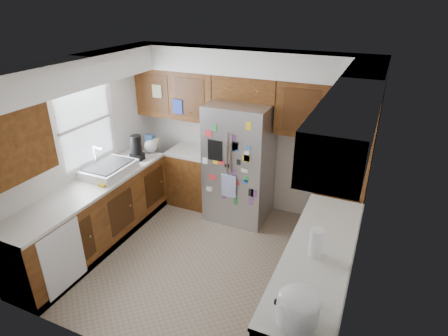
{
  "coord_description": "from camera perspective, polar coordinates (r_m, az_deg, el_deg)",
  "views": [
    {
      "loc": [
        1.84,
        -3.51,
        3.18
      ],
      "look_at": [
        0.13,
        0.35,
        1.2
      ],
      "focal_mm": 30.0,
      "sensor_mm": 36.0,
      "label": 1
    }
  ],
  "objects": [
    {
      "name": "room_shell",
      "position": [
        4.55,
        -2.64,
        7.69
      ],
      "size": [
        3.64,
        3.24,
        2.52
      ],
      "color": "silver",
      "rests_on": "ground"
    },
    {
      "name": "floor",
      "position": [
        5.09,
        -3.0,
        -13.65
      ],
      "size": [
        3.6,
        3.6,
        0.0
      ],
      "primitive_type": "plane",
      "color": "gray",
      "rests_on": "ground"
    },
    {
      "name": "fridge",
      "position": [
        5.56,
        2.37,
        0.84
      ],
      "size": [
        0.9,
        0.79,
        1.8
      ],
      "color": "#9E9EA3",
      "rests_on": "ground"
    },
    {
      "name": "paper_towel",
      "position": [
        3.67,
        13.87,
        -10.97
      ],
      "size": [
        0.13,
        0.13,
        0.29
      ],
      "primitive_type": "cylinder",
      "color": "white",
      "rests_on": "right_counter_run"
    },
    {
      "name": "left_counter_clutter",
      "position": [
        5.86,
        -12.3,
        3.16
      ],
      "size": [
        0.35,
        0.89,
        0.38
      ],
      "color": "black",
      "rests_on": "left_counter_run"
    },
    {
      "name": "right_counter_run",
      "position": [
        4.12,
        13.56,
        -17.84
      ],
      "size": [
        0.63,
        2.25,
        0.92
      ],
      "color": "#41200C",
      "rests_on": "ground"
    },
    {
      "name": "rice_cooker",
      "position": [
        3.02,
        11.19,
        -19.86
      ],
      "size": [
        0.33,
        0.32,
        0.28
      ],
      "color": "white",
      "rests_on": "right_counter_run"
    },
    {
      "name": "sink_assembly",
      "position": [
        5.39,
        -17.16,
        -0.12
      ],
      "size": [
        0.52,
        0.73,
        0.37
      ],
      "color": "white",
      "rests_on": "left_counter_run"
    },
    {
      "name": "fridge_top_items",
      "position": [
        5.36,
        3.49,
        15.36
      ],
      "size": [
        0.65,
        0.3,
        0.29
      ],
      "color": "#1B3EBB",
      "rests_on": "bridge_cabinet"
    },
    {
      "name": "pantry",
      "position": [
        5.13,
        17.92,
        -0.44
      ],
      "size": [
        0.6,
        0.9,
        2.15
      ],
      "primitive_type": "cube",
      "color": "#41200C",
      "rests_on": "ground"
    },
    {
      "name": "left_counter_run",
      "position": [
        5.51,
        -15.79,
        -5.91
      ],
      "size": [
        1.36,
        3.2,
        0.92
      ],
      "color": "#41200C",
      "rests_on": "ground"
    },
    {
      "name": "bridge_cabinet",
      "position": [
        5.41,
        3.48,
        12.18
      ],
      "size": [
        0.96,
        0.34,
        0.35
      ],
      "primitive_type": "cube",
      "color": "#41200C",
      "rests_on": "fridge"
    }
  ]
}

